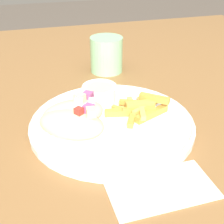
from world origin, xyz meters
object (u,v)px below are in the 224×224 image
fries_pile (140,109)px  plate (112,123)px  pita_sandwich_near (72,124)px  pita_sandwich_far (74,113)px  water_glass (106,56)px  sauce_ramekin (100,93)px

fries_pile → plate: bearing=-169.0°
plate → fries_pile: 0.06m
plate → pita_sandwich_near: bearing=-162.7°
pita_sandwich_far → water_glass: 0.29m
plate → pita_sandwich_far: pita_sandwich_far is taller
pita_sandwich_far → sauce_ramekin: bearing=43.1°
pita_sandwich_near → water_glass: water_glass is taller
plate → fries_pile: size_ratio=2.44×
fries_pile → sauce_ramekin: 0.10m
fries_pile → water_glass: (0.00, 0.26, 0.02)m
pita_sandwich_far → water_glass: bearing=59.2°
pita_sandwich_near → sauce_ramekin: (0.08, 0.11, -0.00)m
sauce_ramekin → plate: bearing=-87.5°
pita_sandwich_far → water_glass: (0.13, 0.26, 0.00)m
plate → sauce_ramekin: 0.09m
pita_sandwich_near → water_glass: 0.33m
plate → pita_sandwich_far: 0.08m
sauce_ramekin → water_glass: size_ratio=0.80×
pita_sandwich_far → fries_pile: (0.13, 0.00, -0.01)m
sauce_ramekin → water_glass: 0.20m
fries_pile → sauce_ramekin: size_ratio=1.74×
plate → sauce_ramekin: size_ratio=4.24×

